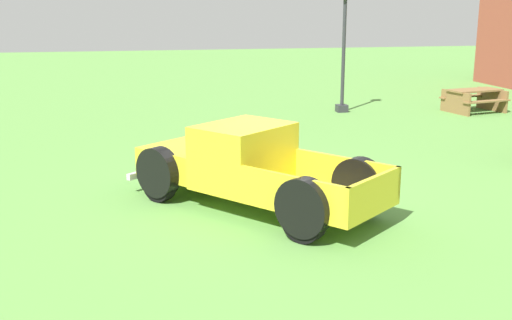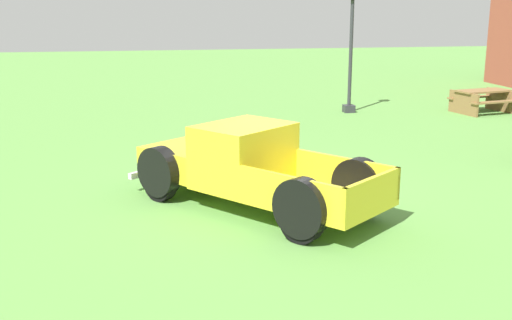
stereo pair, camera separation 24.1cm
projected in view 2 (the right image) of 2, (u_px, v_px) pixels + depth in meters
ground_plane at (268, 194)px, 12.22m from camera, size 80.00×80.00×0.00m
pickup_truck_foreground at (241, 167)px, 11.41m from camera, size 4.92×4.43×1.51m
lamp_post_near at (351, 48)px, 20.91m from camera, size 0.36×0.36×4.18m
picnic_table at (483, 98)px, 21.23m from camera, size 1.80×2.06×0.78m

